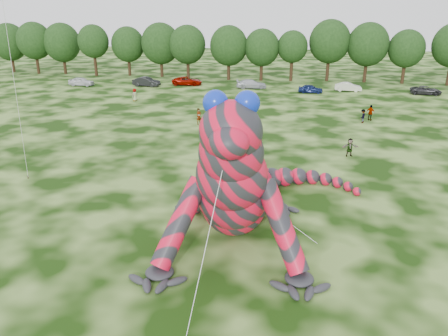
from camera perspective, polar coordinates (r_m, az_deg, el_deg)
ground at (r=25.29m, az=2.44°, el=-9.06°), size 240.00×240.00×0.00m
inflatable_gecko at (r=24.89m, az=1.52°, el=1.76°), size 16.70×19.25×8.97m
tree_0 at (r=99.59m, az=-26.13°, el=13.92°), size 6.91×6.22×9.51m
tree_1 at (r=95.15m, az=-23.42°, el=14.19°), size 6.74×6.07×9.81m
tree_2 at (r=93.01m, az=-20.32°, el=14.42°), size 7.04×6.34×9.64m
tree_3 at (r=88.14m, az=-16.60°, el=14.50°), size 5.81×5.23×9.44m
tree_4 at (r=87.20m, az=-12.40°, el=14.67°), size 6.22×5.60×9.06m
tree_5 at (r=84.70m, az=-8.25°, el=15.02°), size 7.16×6.44×9.80m
tree_6 at (r=81.49m, az=-4.77°, el=14.84°), size 6.52×5.86×9.49m
tree_7 at (r=80.08m, az=0.62°, el=14.81°), size 6.68×6.01×9.48m
tree_8 at (r=79.56m, az=4.95°, el=14.51°), size 6.14×5.53×8.94m
tree_9 at (r=79.65m, az=8.87°, el=14.26°), size 5.27×4.74×8.68m
tree_10 at (r=80.91m, az=13.57°, el=14.69°), size 7.09×6.38×10.50m
tree_11 at (r=81.17m, az=18.20°, el=14.13°), size 7.01×6.31×10.07m
tree_12 at (r=81.86m, az=22.62°, el=13.26°), size 5.99×5.39×8.97m
car_0 at (r=77.95m, az=-18.14°, el=10.69°), size 4.20×1.76×1.42m
car_1 at (r=74.75m, az=-10.10°, el=11.03°), size 4.74×2.15×1.51m
car_2 at (r=75.08m, az=-4.82°, el=11.27°), size 5.09×2.46×1.40m
car_3 at (r=71.93m, az=3.59°, el=10.90°), size 5.12×2.79×1.41m
car_4 at (r=69.09m, az=11.24°, el=10.12°), size 3.77×1.62×1.27m
car_5 at (r=71.91m, az=15.92°, el=10.16°), size 4.15×1.60×1.35m
car_6 at (r=73.10m, az=24.87°, el=9.18°), size 4.64×2.43×1.25m
spectator_2 at (r=52.19m, az=17.67°, el=6.48°), size 0.96×1.16×1.56m
spectator_4 at (r=63.01m, az=-11.57°, el=9.35°), size 0.81×0.98×1.73m
spectator_0 at (r=49.19m, az=-3.30°, el=6.76°), size 0.75×0.79×1.82m
spectator_3 at (r=53.56m, az=18.59°, el=6.85°), size 1.14×0.90×1.81m
spectator_1 at (r=48.00m, az=1.89°, el=6.30°), size 0.97×0.95×1.58m
spectator_5 at (r=39.92m, az=16.12°, el=2.61°), size 1.57×0.81×1.61m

